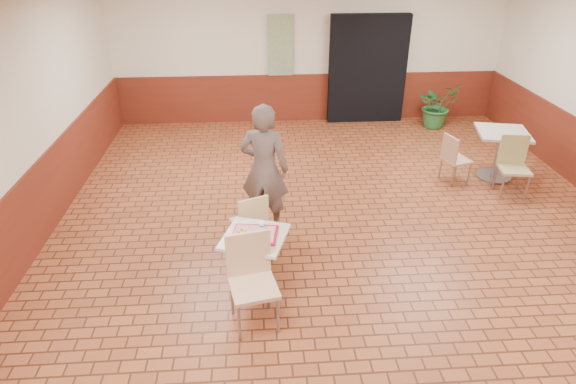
{
  "coord_description": "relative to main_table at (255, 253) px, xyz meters",
  "views": [
    {
      "loc": [
        -1.14,
        -4.94,
        3.61
      ],
      "look_at": [
        -0.79,
        -0.04,
        0.95
      ],
      "focal_mm": 30.0,
      "sensor_mm": 36.0,
      "label": 1
    }
  ],
  "objects": [
    {
      "name": "ring_donut",
      "position": [
        -0.14,
        0.04,
        0.27
      ],
      "size": [
        0.13,
        0.13,
        0.03
      ],
      "primitive_type": "torus",
      "rotation": [
        0.0,
        0.0,
        0.41
      ],
      "color": "gold",
      "rests_on": "serving_tray"
    },
    {
      "name": "long_john_donut",
      "position": [
        0.08,
        -0.04,
        0.28
      ],
      "size": [
        0.16,
        0.1,
        0.05
      ],
      "rotation": [
        0.0,
        0.0,
        0.16
      ],
      "color": "gold",
      "rests_on": "serving_tray"
    },
    {
      "name": "promo_poster",
      "position": [
        0.59,
        5.48,
        1.13
      ],
      "size": [
        0.5,
        0.03,
        1.2
      ],
      "primitive_type": "cube",
      "color": "gray",
      "rests_on": "wainscot_band"
    },
    {
      "name": "chair_main_front",
      "position": [
        -0.04,
        -0.52,
        0.09
      ],
      "size": [
        0.55,
        0.55,
        1.0
      ],
      "rotation": [
        0.0,
        0.0,
        0.21
      ],
      "color": "#DFB386",
      "rests_on": "ground"
    },
    {
      "name": "potted_plant",
      "position": [
        3.79,
        4.94,
        -0.01
      ],
      "size": [
        1.02,
        0.95,
        0.92
      ],
      "primitive_type": "imported",
      "rotation": [
        0.0,
        0.0,
        0.33
      ],
      "color": "#29672D",
      "rests_on": "ground"
    },
    {
      "name": "customer",
      "position": [
        0.14,
        1.27,
        0.42
      ],
      "size": [
        0.74,
        0.58,
        1.77
      ],
      "primitive_type": "imported",
      "rotation": [
        0.0,
        0.0,
        2.87
      ],
      "color": "brown",
      "rests_on": "ground"
    },
    {
      "name": "paper_cup",
      "position": [
        0.08,
        0.09,
        0.3
      ],
      "size": [
        0.07,
        0.07,
        0.08
      ],
      "rotation": [
        0.0,
        0.0,
        0.34
      ],
      "color": "white",
      "rests_on": "serving_tray"
    },
    {
      "name": "second_table",
      "position": [
        3.99,
        2.54,
        0.08
      ],
      "size": [
        0.77,
        0.77,
        0.81
      ],
      "rotation": [
        0.0,
        0.0,
        -0.22
      ],
      "color": "#B2A78F",
      "rests_on": "ground"
    },
    {
      "name": "room_shell",
      "position": [
        1.19,
        0.54,
        1.03
      ],
      "size": [
        8.01,
        10.01,
        3.01
      ],
      "color": "brown",
      "rests_on": "ground"
    },
    {
      "name": "chair_main_back",
      "position": [
        -0.05,
        0.67,
        -0.0
      ],
      "size": [
        0.5,
        0.5,
        0.84
      ],
      "rotation": [
        0.0,
        0.0,
        3.53
      ],
      "color": "#DFC485",
      "rests_on": "ground"
    },
    {
      "name": "wainscot_band",
      "position": [
        1.19,
        0.54,
        0.03
      ],
      "size": [
        8.0,
        10.0,
        1.0
      ],
      "color": "#612012",
      "rests_on": "ground"
    },
    {
      "name": "main_table",
      "position": [
        0.0,
        0.0,
        0.0
      ],
      "size": [
        0.66,
        0.66,
        0.69
      ],
      "rotation": [
        0.0,
        0.0,
        -0.31
      ],
      "color": "beige",
      "rests_on": "ground"
    },
    {
      "name": "serving_tray",
      "position": [
        -0.0,
        -0.0,
        0.24
      ],
      "size": [
        0.49,
        0.38,
        0.03
      ],
      "rotation": [
        0.0,
        0.0,
        -0.15
      ],
      "color": "#AD0D22",
      "rests_on": "main_table"
    },
    {
      "name": "chair_second_front",
      "position": [
        3.96,
        2.01,
        0.05
      ],
      "size": [
        0.48,
        0.48,
        0.92
      ],
      "rotation": [
        0.0,
        0.0,
        -0.15
      ],
      "color": "tan",
      "rests_on": "ground"
    },
    {
      "name": "corridor_doorway",
      "position": [
        2.39,
        5.42,
        0.63
      ],
      "size": [
        1.6,
        0.22,
        2.2
      ],
      "primitive_type": "cube",
      "color": "black",
      "rests_on": "ground"
    },
    {
      "name": "chair_second_left",
      "position": [
        3.19,
        2.42,
        -0.02
      ],
      "size": [
        0.46,
        0.46,
        0.81
      ],
      "rotation": [
        0.0,
        0.0,
        1.85
      ],
      "color": "tan",
      "rests_on": "ground"
    }
  ]
}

